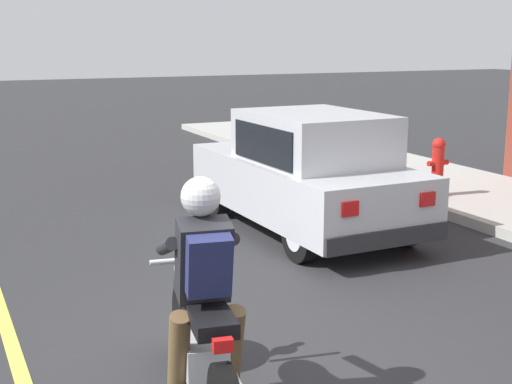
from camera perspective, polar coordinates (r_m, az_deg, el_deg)
The scene contains 5 objects.
ground_plane at distance 5.82m, azimuth 0.70°, elevation -13.06°, with size 80.00×80.00×0.00m, color #2B2B2D.
sidewalk_curb at distance 11.23m, azimuth 19.59°, elevation -0.90°, with size 2.60×22.00×0.14m, color #ADAAA3.
motorcycle_with_rider at distance 4.85m, azimuth -4.31°, elevation -9.74°, with size 0.66×2.01×1.62m.
car_hatchback at distance 9.25m, azimuth 4.03°, elevation 1.49°, with size 1.71×3.81×1.57m.
fire_hydrant at distance 11.09m, azimuth 14.33°, elevation 1.92°, with size 0.36×0.24×0.88m.
Camera 1 is at (-2.29, -4.74, 2.49)m, focal length 50.00 mm.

